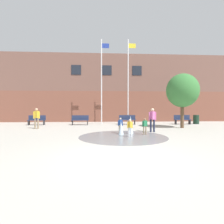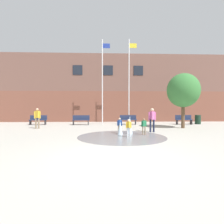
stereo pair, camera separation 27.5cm
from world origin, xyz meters
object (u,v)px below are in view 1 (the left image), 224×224
object	(u,v)px
child_running	(120,124)
flagpole_left	(102,79)
adult_in_red	(152,118)
trash_can	(196,119)
flagpole_right	(128,79)
park_bench_far_right	(182,119)
park_bench_center	(127,120)
adult_watching	(37,117)
street_tree_near_building	(182,91)
child_in_fountain	(130,127)
park_bench_left_of_flagpoles	(37,120)
child_with_pink_shirt	(145,125)
park_bench_under_left_flagpole	(80,120)

from	to	relation	value
child_running	flagpole_left	distance (m)	7.47
adult_in_red	trash_can	world-z (taller)	adult_in_red
flagpole_left	flagpole_right	bearing A→B (deg)	0.00
flagpole_left	trash_can	world-z (taller)	flagpole_left
flagpole_left	flagpole_right	world-z (taller)	flagpole_right
park_bench_far_right	adult_in_red	size ratio (longest dim) A/B	1.01
park_bench_center	trash_can	bearing A→B (deg)	1.56
park_bench_center	adult_watching	bearing A→B (deg)	-157.89
street_tree_near_building	child_in_fountain	bearing A→B (deg)	-139.92
adult_in_red	child_in_fountain	size ratio (longest dim) A/B	1.61
park_bench_far_right	child_in_fountain	distance (m)	9.57
park_bench_left_of_flagpoles	child_with_pink_shirt	xyz separation A→B (m)	(8.70, -6.56, 0.10)
park_bench_center	child_with_pink_shirt	xyz separation A→B (m)	(0.08, -6.55, 0.10)
park_bench_far_right	trash_can	bearing A→B (deg)	11.18
park_bench_left_of_flagpoles	flagpole_right	world-z (taller)	flagpole_right
child_with_pink_shirt	trash_can	bearing A→B (deg)	18.76
park_bench_under_left_flagpole	park_bench_center	bearing A→B (deg)	2.51
child_running	park_bench_center	bearing A→B (deg)	-153.02
park_bench_left_of_flagpoles	park_bench_far_right	bearing A→B (deg)	-0.55
child_with_pink_shirt	child_in_fountain	distance (m)	1.24
park_bench_far_right	adult_in_red	distance (m)	6.98
park_bench_center	flagpole_left	distance (m)	4.66
park_bench_under_left_flagpole	flagpole_left	xyz separation A→B (m)	(2.05, 0.60, 3.93)
park_bench_center	adult_in_red	bearing A→B (deg)	-80.73
adult_watching	flagpole_left	bearing A→B (deg)	-119.99
child_running	flagpole_right	xyz separation A→B (m)	(1.47, 6.30, 3.85)
park_bench_center	child_in_fountain	xyz separation A→B (m)	(-0.93, -7.26, 0.10)
park_bench_center	street_tree_near_building	size ratio (longest dim) A/B	0.37
child_with_pink_shirt	adult_in_red	bearing A→B (deg)	29.69
child_with_pink_shirt	street_tree_near_building	bearing A→B (deg)	15.71
adult_in_red	flagpole_right	distance (m)	6.81
park_bench_center	adult_in_red	world-z (taller)	adult_in_red
park_bench_left_of_flagpoles	child_with_pink_shirt	bearing A→B (deg)	-37.03
park_bench_left_of_flagpoles	street_tree_near_building	size ratio (longest dim) A/B	0.37
park_bench_under_left_flagpole	park_bench_far_right	xyz separation A→B (m)	(9.96, 0.08, 0.00)
park_bench_far_right	adult_in_red	xyz separation A→B (m)	(-4.55, -5.28, 0.45)
park_bench_left_of_flagpoles	flagpole_right	distance (m)	9.63
child_running	trash_can	distance (m)	10.31
adult_watching	flagpole_left	world-z (taller)	flagpole_left
park_bench_far_right	child_in_fountain	world-z (taller)	child_in_fountain
park_bench_left_of_flagpoles	trash_can	world-z (taller)	park_bench_left_of_flagpoles
adult_watching	child_in_fountain	bearing A→B (deg)	172.88
adult_in_red	child_in_fountain	xyz separation A→B (m)	(-1.81, -1.87, -0.35)
adult_watching	flagpole_left	size ratio (longest dim) A/B	0.19
child_in_fountain	trash_can	bearing A→B (deg)	102.92
street_tree_near_building	park_bench_under_left_flagpole	bearing A→B (deg)	161.05
park_bench_left_of_flagpoles	park_bench_center	xyz separation A→B (m)	(8.62, -0.02, 0.00)
park_bench_under_left_flagpole	child_with_pink_shirt	distance (m)	7.85
child_in_fountain	child_with_pink_shirt	bearing A→B (deg)	95.03
park_bench_center	child_running	distance (m)	6.05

